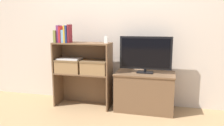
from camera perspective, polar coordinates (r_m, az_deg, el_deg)
ground_plane at (r=3.11m, az=-0.74°, el=-12.72°), size 16.00×16.00×0.00m
wall_back at (r=3.34m, az=1.40°, el=9.94°), size 10.00×0.05×2.40m
tv_stand at (r=3.15m, az=8.48°, el=-7.32°), size 0.82×0.47×0.54m
tv at (r=3.04m, az=8.74°, el=2.43°), size 0.71×0.14×0.51m
bookshelf_lower_tier at (r=3.34m, az=-7.16°, el=-5.46°), size 0.83×0.32×0.51m
bookshelf_upper_tier at (r=3.25m, az=-7.35°, el=2.57°), size 0.83×0.32×0.44m
book_olive at (r=3.28m, az=-14.24°, el=6.76°), size 0.04×0.15×0.17m
book_plum at (r=3.26m, az=-13.66°, el=7.39°), size 0.03×0.12×0.25m
book_crimson at (r=3.24m, az=-13.12°, el=7.28°), size 0.03×0.13×0.23m
book_skyblue at (r=3.23m, az=-12.47°, el=6.85°), size 0.04×0.12×0.18m
book_mustard at (r=3.21m, az=-11.91°, el=7.40°), size 0.02×0.15×0.24m
book_navy at (r=3.20m, az=-11.46°, el=7.42°), size 0.02×0.15×0.24m
book_maroon at (r=3.18m, az=-11.00°, el=7.55°), size 0.02×0.13×0.26m
baby_monitor at (r=3.06m, az=-1.60°, el=6.10°), size 0.05×0.04×0.12m
storage_basket_left at (r=3.29m, az=-10.98°, el=-0.54°), size 0.37×0.29×0.19m
storage_basket_right at (r=3.14m, az=-4.42°, el=-0.87°), size 0.37×0.29×0.19m
laptop at (r=3.27m, az=-11.03°, el=1.11°), size 0.33×0.22×0.02m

